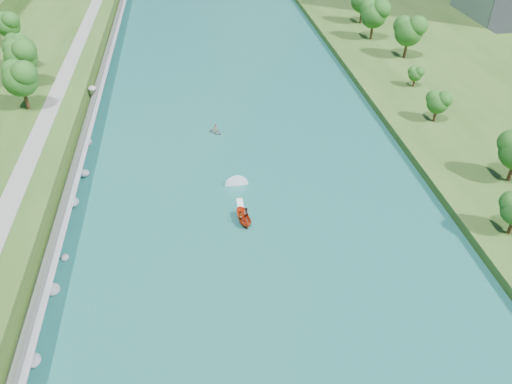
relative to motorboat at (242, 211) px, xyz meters
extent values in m
plane|color=#2D5119|center=(1.42, -16.15, -0.78)|extent=(260.00, 260.00, 0.00)
cube|color=#175A51|center=(1.42, 3.85, -0.73)|extent=(55.00, 240.00, 0.10)
cube|color=slate|center=(-24.43, 3.85, 1.02)|extent=(3.54, 236.00, 4.05)
ellipsoid|color=gray|center=(-23.51, -21.41, 0.21)|extent=(1.39, 1.76, 1.01)
ellipsoid|color=gray|center=(-23.70, -11.26, -0.32)|extent=(1.78, 1.87, 1.25)
ellipsoid|color=gray|center=(-23.25, -5.74, -0.45)|extent=(0.99, 1.20, 0.73)
ellipsoid|color=gray|center=(-23.86, 5.28, 0.11)|extent=(1.78, 1.85, 1.21)
ellipsoid|color=gray|center=(-23.25, 12.81, 0.03)|extent=(1.52, 1.34, 1.17)
ellipsoid|color=gray|center=(-24.14, 22.31, 0.23)|extent=(1.76, 1.63, 1.33)
ellipsoid|color=gray|center=(-24.21, 32.69, 0.90)|extent=(1.56, 1.55, 0.94)
ellipsoid|color=gray|center=(-25.17, 40.80, 1.81)|extent=(1.57, 1.65, 0.97)
cube|color=gray|center=(-31.08, 3.85, 2.77)|extent=(3.00, 200.00, 0.10)
ellipsoid|color=#124714|center=(-34.97, 31.52, 7.99)|extent=(6.32, 6.32, 10.54)
ellipsoid|color=#124714|center=(-37.27, 41.91, 8.14)|extent=(6.51, 6.51, 10.85)
ellipsoid|color=#124714|center=(-40.36, 51.15, 7.04)|extent=(5.19, 5.19, 8.65)
ellipsoid|color=#124714|center=(-45.56, 64.93, 7.36)|extent=(5.57, 5.57, 9.29)
ellipsoid|color=#124714|center=(37.17, 20.55, 4.13)|extent=(4.10, 4.10, 6.83)
ellipsoid|color=#124714|center=(39.31, 35.33, 3.19)|extent=(2.96, 2.96, 4.94)
ellipsoid|color=#124714|center=(43.58, 51.09, 6.28)|extent=(6.68, 6.68, 11.13)
ellipsoid|color=#124714|center=(39.88, 64.12, 6.38)|extent=(6.80, 6.80, 11.33)
ellipsoid|color=#124714|center=(41.17, 76.81, 6.37)|extent=(6.78, 6.78, 11.30)
imported|color=red|center=(-0.01, -1.57, 0.10)|extent=(2.25, 4.27, 1.57)
imported|color=#66605B|center=(-0.41, -1.97, 0.57)|extent=(0.70, 0.50, 1.80)
imported|color=#66605B|center=(0.49, -1.07, 0.49)|extent=(0.99, 0.92, 1.64)
cube|color=white|center=(-0.01, 1.43, -0.65)|extent=(0.90, 5.00, 0.06)
imported|color=gray|center=(-1.99, 24.09, -0.41)|extent=(3.09, 3.20, 0.54)
imported|color=#66605B|center=(-1.99, 24.09, 0.26)|extent=(0.74, 0.55, 1.39)
camera|label=1|loc=(-5.58, -54.59, 43.28)|focal=35.00mm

